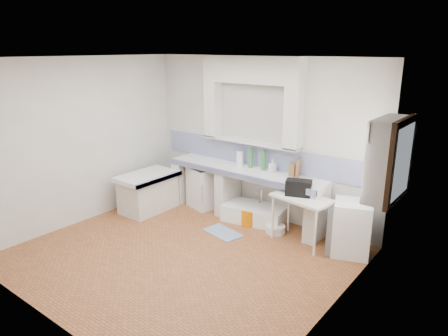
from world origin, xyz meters
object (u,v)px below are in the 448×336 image
Objects in this scene: side_table at (301,220)px; fridge at (351,228)px; stove at (205,187)px; sink at (255,214)px.

fridge is at bearing 19.06° from side_table.
sink is at bearing 16.46° from stove.
stove is 2.92m from fridge.
side_table is at bearing -24.64° from sink.
side_table reaches higher than sink.
side_table is 0.76m from fridge.
stove reaches higher than side_table.
stove is 0.72× the size of sink.
sink is 1.33× the size of fridge.
sink is at bearing 175.44° from side_table.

